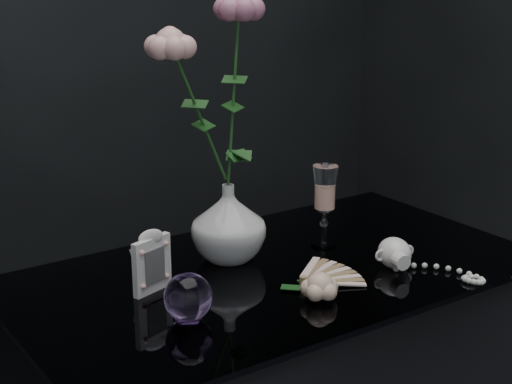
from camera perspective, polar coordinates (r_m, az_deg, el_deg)
vase at (r=1.60m, az=-2.01°, el=-2.25°), size 0.17×0.17×0.16m
wine_glass at (r=1.68m, az=5.01°, el=-1.02°), size 0.07×0.07×0.18m
picture_frame at (r=1.47m, az=-7.60°, el=-4.97°), size 0.11×0.09×0.12m
paperweight at (r=1.36m, az=-4.96°, el=-7.62°), size 0.09×0.09×0.08m
paper_fan at (r=1.50m, az=3.46°, el=-6.46°), size 0.26×0.22×0.03m
loose_rose at (r=1.44m, az=4.67°, el=-6.85°), size 0.14×0.17×0.05m
pearl_jar at (r=1.60m, az=10.05°, el=-4.29°), size 0.26×0.27×0.07m
roses at (r=1.51m, az=-3.10°, el=7.44°), size 0.24×0.11×0.43m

